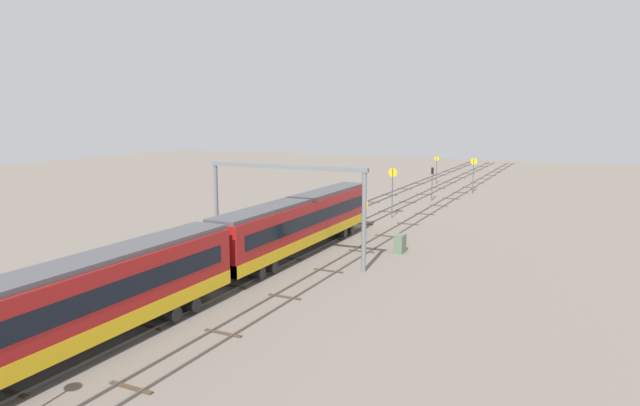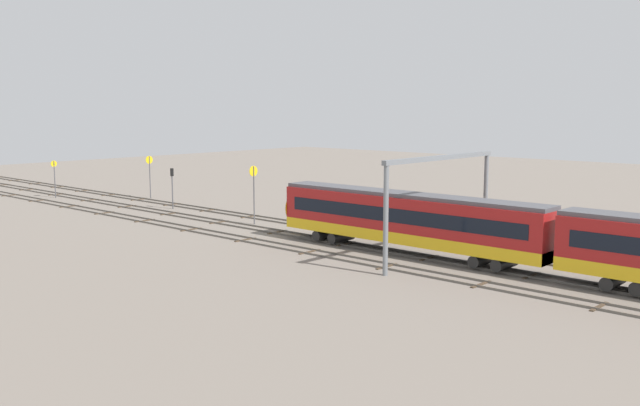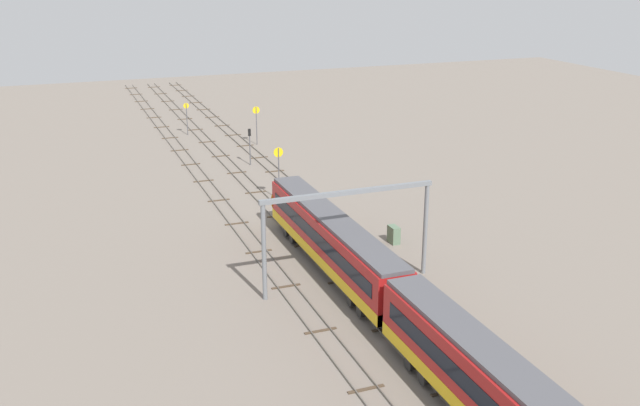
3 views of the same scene
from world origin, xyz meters
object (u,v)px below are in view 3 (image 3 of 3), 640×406
speed_sign_distant_end (256,120)px  signal_light_trackside_approach (250,141)px  relay_cabinet (394,235)px  speed_sign_mid_trackside (279,166)px  overhead_gantry (348,217)px  speed_sign_near_foreground (187,115)px

speed_sign_distant_end → signal_light_trackside_approach: 10.73m
speed_sign_distant_end → relay_cabinet: size_ratio=3.38×
speed_sign_distant_end → speed_sign_mid_trackside: bearing=169.4°
overhead_gantry → relay_cabinet: overhead_gantry is taller
speed_sign_near_foreground → signal_light_trackside_approach: 19.91m
signal_light_trackside_approach → relay_cabinet: (-30.66, -5.16, -2.26)m
signal_light_trackside_approach → overhead_gantry: bearing=176.3°
speed_sign_near_foreground → overhead_gantry: bearing=-178.1°
signal_light_trackside_approach → speed_sign_distant_end: bearing=-20.6°
overhead_gantry → speed_sign_near_foreground: 57.17m
speed_sign_near_foreground → signal_light_trackside_approach: (-19.44, -4.29, 0.00)m
overhead_gantry → signal_light_trackside_approach: overhead_gantry is taller
speed_sign_near_foreground → speed_sign_distant_end: size_ratio=0.89×
relay_cabinet → signal_light_trackside_approach: bearing=9.6°
relay_cabinet → speed_sign_mid_trackside: bearing=20.9°
signal_light_trackside_approach → speed_sign_mid_trackside: bearing=176.6°
speed_sign_mid_trackside → speed_sign_near_foreground: bearing=5.7°
overhead_gantry → speed_sign_near_foreground: (57.07, 1.86, -2.80)m
speed_sign_mid_trackside → relay_cabinet: 17.19m
speed_sign_near_foreground → relay_cabinet: (-50.09, -9.45, -2.26)m
speed_sign_mid_trackside → relay_cabinet: bearing=-159.1°
speed_sign_distant_end → relay_cabinet: (-40.68, -1.38, -2.80)m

